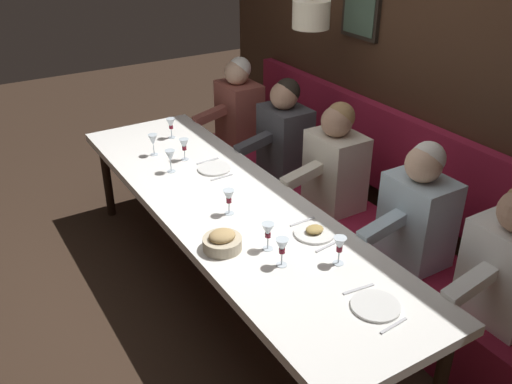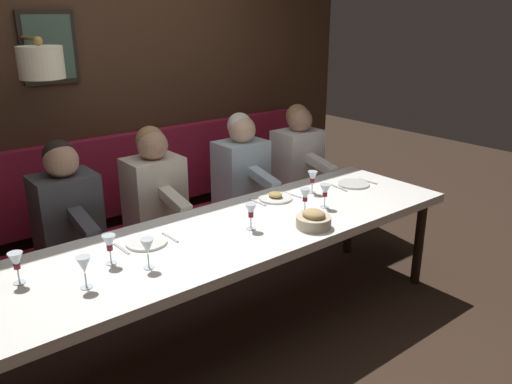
% 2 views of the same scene
% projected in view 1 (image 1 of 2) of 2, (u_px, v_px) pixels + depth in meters
% --- Properties ---
extents(ground_plane, '(12.00, 12.00, 0.00)m').
position_uv_depth(ground_plane, '(231.00, 294.00, 3.92)').
color(ground_plane, '#332319').
extents(dining_table, '(0.90, 3.24, 0.74)m').
position_uv_depth(dining_table, '(229.00, 210.00, 3.60)').
color(dining_table, white).
rests_on(dining_table, ground_plane).
extents(banquette_bench, '(0.52, 3.44, 0.45)m').
position_uv_depth(banquette_bench, '(333.00, 232.00, 4.23)').
color(banquette_bench, maroon).
rests_on(banquette_bench, ground_plane).
extents(back_wall_panel, '(0.59, 4.64, 2.90)m').
position_uv_depth(back_wall_panel, '(407.00, 73.00, 3.96)').
color(back_wall_panel, '#382316').
rests_on(back_wall_panel, ground_plane).
extents(diner_nearest, '(0.60, 0.40, 0.79)m').
position_uv_depth(diner_nearest, '(509.00, 260.00, 2.89)').
color(diner_nearest, white).
rests_on(diner_nearest, banquette_bench).
extents(diner_near, '(0.60, 0.40, 0.79)m').
position_uv_depth(diner_near, '(418.00, 208.00, 3.37)').
color(diner_near, silver).
rests_on(diner_near, banquette_bench).
extents(diner_middle, '(0.60, 0.40, 0.79)m').
position_uv_depth(diner_middle, '(335.00, 160.00, 3.96)').
color(diner_middle, beige).
rests_on(diner_middle, banquette_bench).
extents(diner_far, '(0.60, 0.40, 0.79)m').
position_uv_depth(diner_far, '(284.00, 131.00, 4.45)').
color(diner_far, '#3D3D42').
rests_on(diner_far, banquette_bench).
extents(diner_farthest, '(0.60, 0.40, 0.79)m').
position_uv_depth(diner_farthest, '(238.00, 104.00, 5.00)').
color(diner_farthest, '#934C42').
rests_on(diner_farthest, banquette_bench).
extents(place_setting_0, '(0.24, 0.32, 0.01)m').
position_uv_depth(place_setting_0, '(376.00, 306.00, 2.67)').
color(place_setting_0, silver).
rests_on(place_setting_0, dining_table).
extents(place_setting_1, '(0.24, 0.31, 0.01)m').
position_uv_depth(place_setting_1, '(215.00, 169.00, 4.00)').
color(place_setting_1, white).
rests_on(place_setting_1, dining_table).
extents(place_setting_2, '(0.24, 0.32, 0.05)m').
position_uv_depth(place_setting_2, '(314.00, 232.00, 3.24)').
color(place_setting_2, white).
rests_on(place_setting_2, dining_table).
extents(wine_glass_0, '(0.07, 0.07, 0.16)m').
position_uv_depth(wine_glass_0, '(268.00, 231.00, 3.06)').
color(wine_glass_0, silver).
rests_on(wine_glass_0, dining_table).
extents(wine_glass_1, '(0.07, 0.07, 0.16)m').
position_uv_depth(wine_glass_1, '(340.00, 245.00, 2.94)').
color(wine_glass_1, silver).
rests_on(wine_glass_1, dining_table).
extents(wine_glass_2, '(0.07, 0.07, 0.16)m').
position_uv_depth(wine_glass_2, '(229.00, 197.00, 3.40)').
color(wine_glass_2, silver).
rests_on(wine_glass_2, dining_table).
extents(wine_glass_3, '(0.07, 0.07, 0.16)m').
position_uv_depth(wine_glass_3, '(153.00, 140.00, 4.17)').
color(wine_glass_3, silver).
rests_on(wine_glass_3, dining_table).
extents(wine_glass_4, '(0.07, 0.07, 0.16)m').
position_uv_depth(wine_glass_4, '(282.00, 247.00, 2.92)').
color(wine_glass_4, silver).
rests_on(wine_glass_4, dining_table).
extents(wine_glass_5, '(0.07, 0.07, 0.16)m').
position_uv_depth(wine_glass_5, '(170.00, 157.00, 3.92)').
color(wine_glass_5, silver).
rests_on(wine_glass_5, dining_table).
extents(wine_glass_6, '(0.07, 0.07, 0.16)m').
position_uv_depth(wine_glass_6, '(171.00, 124.00, 4.47)').
color(wine_glass_6, silver).
rests_on(wine_glass_6, dining_table).
extents(wine_glass_7, '(0.07, 0.07, 0.16)m').
position_uv_depth(wine_glass_7, '(184.00, 145.00, 4.10)').
color(wine_glass_7, silver).
rests_on(wine_glass_7, dining_table).
extents(bread_bowl, '(0.22, 0.22, 0.12)m').
position_uv_depth(bread_bowl, '(222.00, 241.00, 3.09)').
color(bread_bowl, beige).
rests_on(bread_bowl, dining_table).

